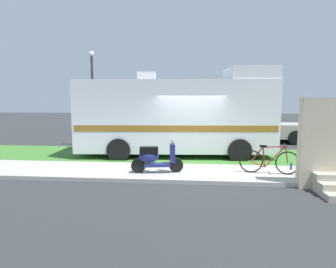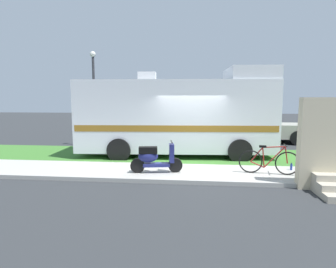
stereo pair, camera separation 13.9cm
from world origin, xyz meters
name	(u,v)px [view 2 (the right image)]	position (x,y,z in m)	size (l,w,h in m)	color
ground_plane	(191,166)	(0.00, 0.00, 0.00)	(80.00, 80.00, 0.00)	#2D3033
sidewalk	(190,173)	(0.00, -1.20, 0.06)	(24.00, 2.00, 0.12)	#ADAAA3
grass_strip	(191,156)	(0.00, 1.50, 0.04)	(24.00, 3.40, 0.08)	#3D752D
motorhome_rv	(178,115)	(-0.56, 1.68, 1.71)	(7.90, 2.92, 3.60)	silver
scooter	(154,158)	(-1.08, -1.45, 0.58)	(1.59, 0.56, 0.97)	black
bicycle	(269,161)	(2.36, -1.26, 0.51)	(1.74, 0.52, 0.91)	black
pickup_truck_near	(254,125)	(3.40, 6.17, 0.93)	(5.22, 2.38, 1.73)	#B7B29E
pickup_truck_far	(205,121)	(0.78, 8.87, 0.96)	(5.69, 2.45, 1.80)	#1E478C
bottle_green	(291,167)	(3.21, -0.71, 0.22)	(0.07, 0.07, 0.24)	navy
street_lamp_post	(94,90)	(-4.85, 3.60, 2.81)	(0.28, 0.28, 4.68)	#333338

